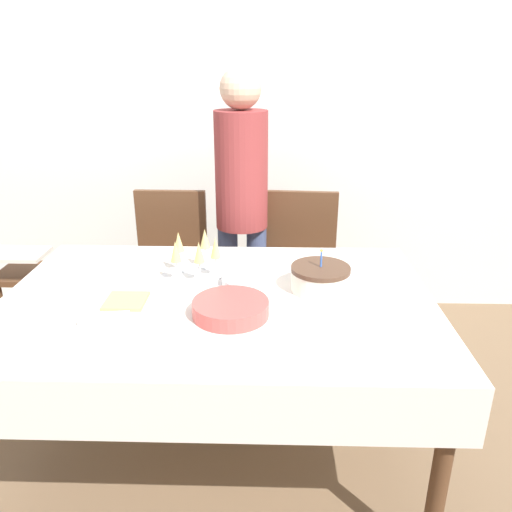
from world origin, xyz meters
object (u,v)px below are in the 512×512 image
object	(u,v)px
dining_chair_far_right	(300,271)
plate_stack_main	(231,308)
champagne_tray	(195,259)
dining_chair_far_left	(170,269)
person_standing	(242,193)
high_chair	(27,286)
plate_stack_dessert	(249,281)
birthday_cake	(320,278)

from	to	relation	value
dining_chair_far_right	plate_stack_main	xyz separation A→B (m)	(-0.31, -1.02, 0.29)
champagne_tray	plate_stack_main	distance (m)	0.38
dining_chair_far_left	person_standing	distance (m)	0.60
plate_stack_main	high_chair	size ratio (longest dim) A/B	0.38
person_standing	high_chair	distance (m)	1.27
dining_chair_far_left	champagne_tray	distance (m)	0.81
champagne_tray	high_chair	size ratio (longest dim) A/B	0.42
dining_chair_far_right	high_chair	size ratio (longest dim) A/B	1.34
plate_stack_main	plate_stack_dessert	world-z (taller)	plate_stack_main
dining_chair_far_left	high_chair	distance (m)	0.77
plate_stack_main	person_standing	world-z (taller)	person_standing
dining_chair_far_left	champagne_tray	bearing A→B (deg)	-69.58
birthday_cake	plate_stack_main	size ratio (longest dim) A/B	0.85
plate_stack_dessert	plate_stack_main	bearing A→B (deg)	-101.77
birthday_cake	high_chair	xyz separation A→B (m)	(-1.51, 0.63, -0.35)
plate_stack_main	person_standing	xyz separation A→B (m)	(-0.02, 1.03, 0.16)
dining_chair_far_right	birthday_cake	world-z (taller)	same
plate_stack_main	plate_stack_dessert	distance (m)	0.26
high_chair	dining_chair_far_left	bearing A→B (deg)	12.63
high_chair	dining_chair_far_right	bearing A→B (deg)	6.45
champagne_tray	dining_chair_far_right	bearing A→B (deg)	55.07
champagne_tray	plate_stack_dessert	distance (m)	0.24
plate_stack_dessert	person_standing	distance (m)	0.80
dining_chair_far_left	person_standing	bearing A→B (deg)	2.42
dining_chair_far_right	high_chair	world-z (taller)	dining_chair_far_right
champagne_tray	plate_stack_main	bearing A→B (deg)	-62.74
high_chair	person_standing	bearing A→B (deg)	9.08
dining_chair_far_left	dining_chair_far_right	distance (m)	0.73
plate_stack_main	person_standing	bearing A→B (deg)	90.90
birthday_cake	plate_stack_main	bearing A→B (deg)	-146.67
dining_chair_far_right	dining_chair_far_left	bearing A→B (deg)	179.98
dining_chair_far_left	plate_stack_main	bearing A→B (deg)	-67.27
dining_chair_far_left	champagne_tray	xyz separation A→B (m)	(0.26, -0.69, 0.34)
plate_stack_dessert	champagne_tray	bearing A→B (deg)	160.80
dining_chair_far_left	person_standing	xyz separation A→B (m)	(0.41, 0.02, 0.44)
plate_stack_main	high_chair	bearing A→B (deg)	144.18
plate_stack_dessert	high_chair	distance (m)	1.40
dining_chair_far_left	plate_stack_dessert	xyz separation A→B (m)	(0.48, -0.76, 0.28)
person_standing	dining_chair_far_right	bearing A→B (deg)	-3.10
birthday_cake	champagne_tray	bearing A→B (deg)	167.67
dining_chair_far_left	person_standing	size ratio (longest dim) A/B	0.59
person_standing	high_chair	bearing A→B (deg)	-170.92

